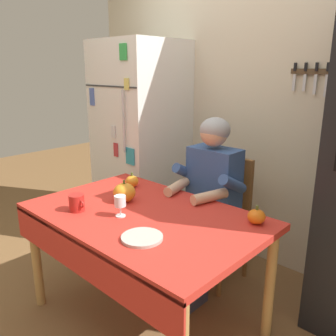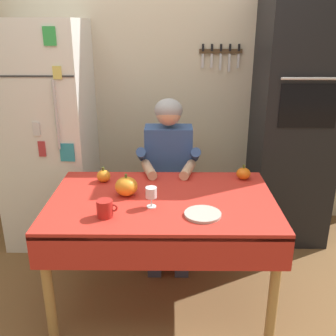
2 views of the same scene
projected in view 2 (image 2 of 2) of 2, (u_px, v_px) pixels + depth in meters
name	position (u px, v px, depth m)	size (l,w,h in m)	color
ground_plane	(162.00, 305.00, 2.60)	(10.00, 10.00, 0.00)	brown
back_wall_assembly	(171.00, 80.00, 3.41)	(3.70, 0.13, 2.60)	beige
refrigerator	(49.00, 135.00, 3.19)	(0.68, 0.71, 1.80)	white
wall_oven	(294.00, 117.00, 3.16)	(0.60, 0.64, 2.10)	black
dining_table	(162.00, 212.00, 2.44)	(1.40, 0.90, 0.74)	tan
chair_behind_person	(169.00, 184.00, 3.23)	(0.40, 0.40, 0.93)	brown
seated_person	(168.00, 166.00, 2.98)	(0.47, 0.55, 1.25)	#38384C
coffee_mug	(105.00, 209.00, 2.18)	(0.12, 0.09, 0.10)	#B2231E
wine_glass	(151.00, 194.00, 2.29)	(0.07, 0.07, 0.13)	white
pumpkin_large	(104.00, 176.00, 2.67)	(0.09, 0.09, 0.11)	orange
pumpkin_medium	(243.00, 173.00, 2.72)	(0.10, 0.10, 0.10)	orange
pumpkin_small	(126.00, 186.00, 2.46)	(0.14, 0.14, 0.14)	orange
serving_tray	(203.00, 214.00, 2.21)	(0.21, 0.21, 0.02)	#B7B2A8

